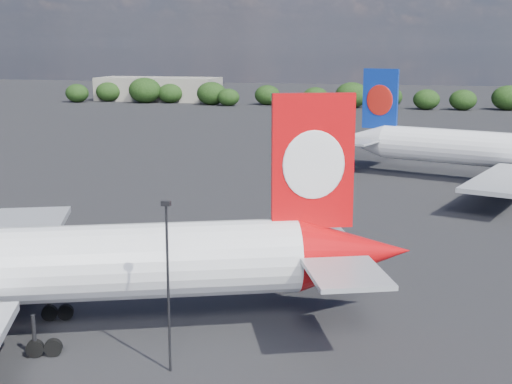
# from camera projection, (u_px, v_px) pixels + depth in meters

# --- Properties ---
(ground) EXTENTS (500.00, 500.00, 0.00)m
(ground) POSITION_uv_depth(u_px,v_px,m) (232.00, 175.00, 108.24)
(ground) COLOR black
(ground) RESTS_ON ground
(qantas_airliner) EXTENTS (48.49, 46.67, 16.45)m
(qantas_airliner) POSITION_uv_depth(u_px,v_px,m) (34.00, 268.00, 47.63)
(qantas_airliner) COLOR white
(qantas_airliner) RESTS_ON ground
(china_southern_airliner) EXTENTS (47.94, 46.01, 15.97)m
(china_southern_airliner) POSITION_uv_depth(u_px,v_px,m) (502.00, 151.00, 99.58)
(china_southern_airliner) COLOR white
(china_southern_airliner) RESTS_ON ground
(apron_lamp_post) EXTENTS (0.55, 0.30, 10.69)m
(apron_lamp_post) POSITION_uv_depth(u_px,v_px,m) (168.00, 278.00, 42.50)
(apron_lamp_post) COLOR black
(apron_lamp_post) RESTS_ON ground
(terminal_building) EXTENTS (42.00, 16.00, 8.00)m
(terminal_building) POSITION_uv_depth(u_px,v_px,m) (159.00, 89.00, 248.32)
(terminal_building) COLOR gray
(terminal_building) RESTS_ON ground
(highway_sign) EXTENTS (6.00, 0.30, 4.50)m
(highway_sign) POSITION_uv_depth(u_px,v_px,m) (280.00, 97.00, 221.96)
(highway_sign) COLOR #125D28
(highway_sign) RESTS_ON ground
(billboard_yellow) EXTENTS (5.00, 0.30, 5.50)m
(billboard_yellow) POSITION_uv_depth(u_px,v_px,m) (379.00, 95.00, 220.25)
(billboard_yellow) COLOR yellow
(billboard_yellow) RESTS_ON ground
(horizon_treeline) EXTENTS (205.12, 15.74, 9.20)m
(horizon_treeline) POSITION_uv_depth(u_px,v_px,m) (401.00, 96.00, 217.69)
(horizon_treeline) COLOR black
(horizon_treeline) RESTS_ON ground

